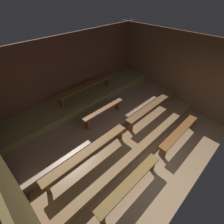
# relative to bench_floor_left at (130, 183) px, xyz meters

# --- Properties ---
(ground) EXTENTS (6.92, 5.40, 0.08)m
(ground) POSITION_rel_bench_floor_left_xyz_m (1.19, 1.63, -0.40)
(ground) COLOR #8A6C4E
(wall_back) EXTENTS (6.92, 0.06, 2.78)m
(wall_back) POSITION_rel_bench_floor_left_xyz_m (1.19, 3.96, 1.03)
(wall_back) COLOR brown
(wall_back) RESTS_ON ground
(wall_left) EXTENTS (0.06, 5.40, 2.78)m
(wall_left) POSITION_rel_bench_floor_left_xyz_m (-1.90, 1.63, 1.03)
(wall_left) COLOR brown
(wall_left) RESTS_ON ground
(wall_right) EXTENTS (0.06, 5.40, 2.78)m
(wall_right) POSITION_rel_bench_floor_left_xyz_m (4.28, 1.63, 1.03)
(wall_right) COLOR brown
(wall_right) RESTS_ON ground
(platform_lower) EXTENTS (6.12, 3.51, 0.24)m
(platform_lower) POSITION_rel_bench_floor_left_xyz_m (1.19, 2.18, -0.24)
(platform_lower) COLOR olive
(platform_lower) RESTS_ON ground
(platform_middle) EXTENTS (6.12, 2.41, 0.24)m
(platform_middle) POSITION_rel_bench_floor_left_xyz_m (1.19, 2.73, 0.00)
(platform_middle) COLOR #917057
(platform_middle) RESTS_ON platform_lower
(platform_upper) EXTENTS (6.12, 1.17, 0.24)m
(platform_upper) POSITION_rel_bench_floor_left_xyz_m (1.19, 3.35, 0.25)
(platform_upper) COLOR olive
(platform_upper) RESTS_ON platform_middle
(bench_floor_left) EXTENTS (2.05, 0.25, 0.44)m
(bench_floor_left) POSITION_rel_bench_floor_left_xyz_m (0.00, 0.00, 0.00)
(bench_floor_left) COLOR brown
(bench_floor_left) RESTS_ON ground
(bench_floor_right) EXTENTS (2.05, 0.25, 0.44)m
(bench_floor_right) POSITION_rel_bench_floor_left_xyz_m (2.38, 0.00, 0.00)
(bench_floor_right) COLOR brown
(bench_floor_right) RESTS_ON ground
(bench_lower_left) EXTENTS (2.61, 0.25, 0.44)m
(bench_lower_left) POSITION_rel_bench_floor_left_xyz_m (-0.25, 1.23, 0.25)
(bench_lower_left) COLOR brown
(bench_lower_left) RESTS_ON platform_lower
(bench_lower_right) EXTENTS (2.61, 0.25, 0.44)m
(bench_lower_right) POSITION_rel_bench_floor_left_xyz_m (2.63, 1.23, 0.25)
(bench_lower_right) COLOR brown
(bench_lower_right) RESTS_ON platform_lower
(bench_middle_center) EXTENTS (1.58, 0.25, 0.44)m
(bench_middle_center) POSITION_rel_bench_floor_left_xyz_m (1.03, 2.06, 0.48)
(bench_middle_center) COLOR brown
(bench_middle_center) RESTS_ON platform_middle
(bench_upper_center) EXTENTS (2.32, 0.25, 0.44)m
(bench_upper_center) POSITION_rel_bench_floor_left_xyz_m (1.29, 3.25, 0.74)
(bench_upper_center) COLOR brown
(bench_upper_center) RESTS_ON platform_upper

